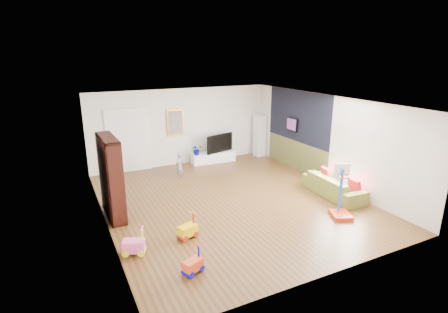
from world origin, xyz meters
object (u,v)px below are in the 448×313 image
media_console (213,157)px  sofa (334,186)px  bookshelf (111,177)px  basketball_hoop (343,192)px

media_console → sofa: bearing=-65.9°
bookshelf → sofa: bookshelf is taller
media_console → basketball_hoop: basketball_hoop is taller
media_console → sofa: 4.67m
media_console → bookshelf: 5.02m
sofa → basketball_hoop: size_ratio=1.47×
sofa → basketball_hoop: bearing=147.6°
media_console → basketball_hoop: (0.95, -5.44, 0.47)m
basketball_hoop → media_console: bearing=122.5°
sofa → basketball_hoop: (-0.79, -1.11, 0.38)m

